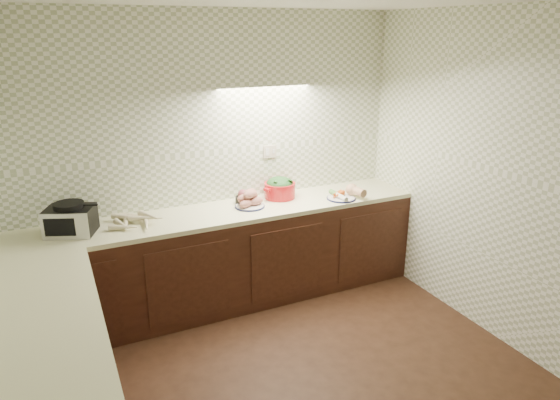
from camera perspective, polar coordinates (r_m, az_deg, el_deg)
name	(u,v)px	position (r m, az deg, el deg)	size (l,w,h in m)	color
room	(310,173)	(2.90, 3.40, 3.09)	(3.60, 3.60, 2.60)	black
counter	(177,319)	(3.75, -11.64, -13.18)	(3.60, 3.60, 0.90)	black
toaster_oven	(70,219)	(4.21, -22.84, -2.05)	(0.43, 0.39, 0.25)	black
parsnip_pile	(146,217)	(4.32, -15.06, -1.87)	(0.45, 0.39, 0.08)	beige
sweet_potato_plate	(249,200)	(4.50, -3.55, -0.01)	(0.27, 0.27, 0.16)	#10133C
onion_bowl	(244,198)	(4.60, -4.10, 0.23)	(0.17, 0.17, 0.13)	black
dutch_oven	(280,188)	(4.73, -0.03, 1.42)	(0.37, 0.37, 0.20)	red
veg_plate	(346,193)	(4.78, 7.53, 0.79)	(0.33, 0.28, 0.13)	#10133C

